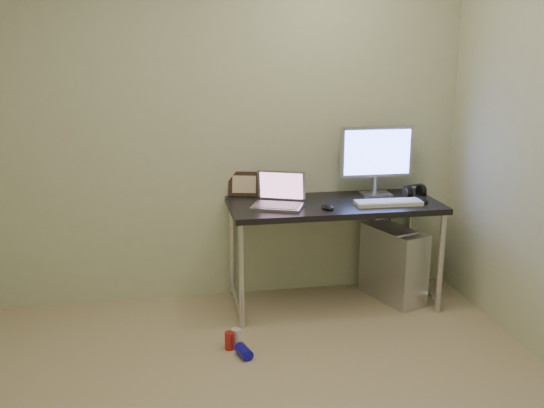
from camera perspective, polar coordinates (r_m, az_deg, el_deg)
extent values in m
cube|color=beige|center=(4.28, -4.96, 7.26)|extent=(3.50, 0.02, 2.50)
cube|color=black|center=(4.21, 5.87, -0.11)|extent=(1.45, 0.63, 0.04)
cylinder|color=silver|center=(3.93, -2.86, -6.86)|extent=(0.04, 0.04, 0.71)
cylinder|color=silver|center=(4.45, -3.78, -4.30)|extent=(0.04, 0.04, 0.71)
cylinder|color=silver|center=(4.31, 15.60, -5.45)|extent=(0.04, 0.04, 0.71)
cylinder|color=silver|center=(4.78, 12.77, -3.27)|extent=(0.04, 0.04, 0.71)
cylinder|color=silver|center=(4.29, -3.30, -8.95)|extent=(0.04, 0.55, 0.04)
cylinder|color=silver|center=(4.64, 13.90, -7.52)|extent=(0.04, 0.55, 0.04)
cube|color=silver|center=(4.50, 11.33, -5.55)|extent=(0.38, 0.55, 0.53)
cylinder|color=#B5B4BC|center=(4.22, 12.56, -2.85)|extent=(0.19, 0.09, 0.03)
cylinder|color=#B5B4BC|center=(4.60, 10.56, -1.32)|extent=(0.19, 0.09, 0.03)
cylinder|color=black|center=(4.66, 9.71, -3.00)|extent=(0.01, 0.16, 0.69)
cylinder|color=black|center=(4.68, 10.82, -3.23)|extent=(0.02, 0.11, 0.71)
cylinder|color=#AA201B|center=(3.79, -4.01, -12.71)|extent=(0.06, 0.06, 0.11)
cylinder|color=white|center=(3.82, -3.39, -12.43)|extent=(0.07, 0.07, 0.11)
cylinder|color=#120EB2|center=(3.70, -2.66, -13.71)|extent=(0.10, 0.14, 0.07)
cube|color=#B5B4BC|center=(4.04, 0.52, -0.22)|extent=(0.39, 0.34, 0.02)
cube|color=gray|center=(4.04, 0.52, -0.08)|extent=(0.34, 0.29, 0.00)
cube|color=#95949D|center=(4.14, 0.89, 1.74)|extent=(0.32, 0.17, 0.21)
cube|color=#724862|center=(4.13, 0.91, 1.72)|extent=(0.29, 0.15, 0.18)
cube|color=#B5B4BC|center=(4.45, 9.69, 0.95)|extent=(0.21, 0.16, 0.02)
cylinder|color=#B5B4BC|center=(4.46, 9.64, 1.83)|extent=(0.03, 0.03, 0.12)
cube|color=#B5B4BC|center=(4.40, 9.82, 4.86)|extent=(0.53, 0.04, 0.37)
cube|color=#5063E2|center=(4.38, 9.91, 4.82)|extent=(0.48, 0.01, 0.32)
cube|color=white|center=(4.19, 10.90, 0.12)|extent=(0.45, 0.16, 0.03)
ellipsoid|color=black|center=(4.30, 13.96, 0.43)|extent=(0.09, 0.13, 0.04)
ellipsoid|color=black|center=(4.02, 5.26, -0.20)|extent=(0.10, 0.13, 0.04)
cylinder|color=black|center=(4.47, 12.59, 1.11)|extent=(0.05, 0.10, 0.09)
cylinder|color=black|center=(4.52, 13.91, 1.16)|extent=(0.05, 0.10, 0.09)
cube|color=black|center=(4.49, 13.29, 1.76)|extent=(0.12, 0.03, 0.01)
cube|color=black|center=(4.34, -2.66, 1.89)|extent=(0.23, 0.12, 0.18)
cylinder|color=silver|center=(4.36, 0.25, 1.40)|extent=(0.01, 0.01, 0.09)
cylinder|color=white|center=(4.35, 0.25, 2.13)|extent=(0.05, 0.04, 0.04)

